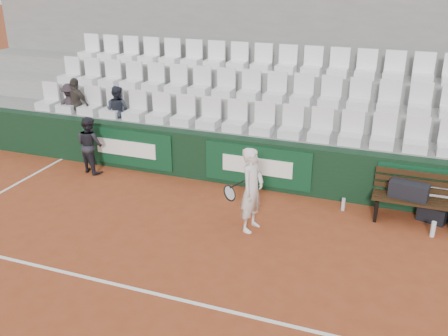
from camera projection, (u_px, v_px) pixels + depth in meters
ground at (190, 302)px, 6.81m from camera, size 80.00×80.00×0.00m
court_baseline at (190, 302)px, 6.81m from camera, size 18.00×0.06×0.01m
back_barrier at (272, 165)px, 10.06m from camera, size 18.00×0.34×1.00m
grandstand_tier_front at (277, 155)px, 10.63m from camera, size 18.00×0.95×1.00m
grandstand_tier_mid at (288, 131)px, 11.37m from camera, size 18.00×0.95×1.45m
grandstand_tier_back at (298, 111)px, 12.11m from camera, size 18.00×0.95×1.90m
grandstand_rear_wall at (306, 55)px, 12.17m from camera, size 18.00×0.30×4.40m
seat_row_front at (276, 120)px, 10.17m from camera, size 11.90×0.44×0.63m
seat_row_mid at (288, 88)px, 10.82m from camera, size 11.90×0.44×0.63m
seat_row_back at (299, 60)px, 11.47m from camera, size 11.90×0.44×0.63m
bench_left at (415, 211)px, 8.83m from camera, size 1.50×0.56×0.45m
sports_bag_left at (409, 190)px, 8.75m from camera, size 0.70×0.40×0.28m
sports_bag_ground at (433, 213)px, 8.90m from camera, size 0.55×0.44×0.29m
water_bottle_near at (343, 204)px, 9.29m from camera, size 0.07×0.07×0.24m
water_bottle_far at (433, 229)px, 8.40m from camera, size 0.08×0.08×0.28m
tennis_player at (252, 190)px, 8.41m from camera, size 0.72×0.60×1.49m
ball_kid at (90, 145)px, 10.83m from camera, size 0.73×0.65×1.26m
spectator_a at (69, 88)px, 11.73m from camera, size 0.83×0.67×1.11m
spectator_b at (74, 86)px, 11.65m from camera, size 0.77×0.41×1.25m
spectator_c at (116, 91)px, 11.32m from camera, size 0.57×0.45×1.16m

